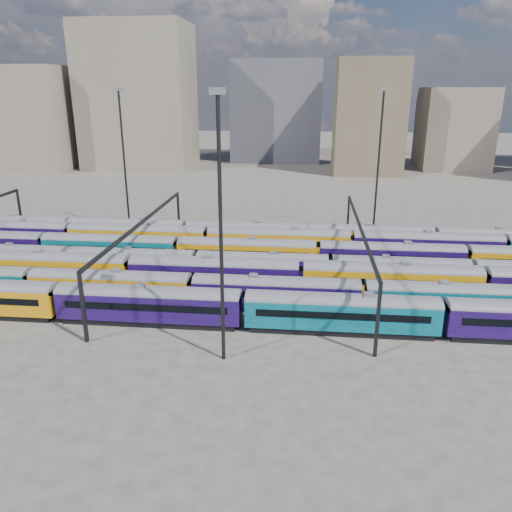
# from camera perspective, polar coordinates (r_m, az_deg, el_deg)

# --- Properties ---
(ground) EXTENTS (500.00, 500.00, 0.00)m
(ground) POSITION_cam_1_polar(r_m,az_deg,el_deg) (70.02, 3.27, -2.75)
(ground) COLOR #413C37
(ground) RESTS_ON ground
(rake_0) EXTENTS (128.26, 3.13, 5.27)m
(rake_0) POSITION_cam_1_polar(r_m,az_deg,el_deg) (57.07, 20.59, -6.13)
(rake_0) COLOR black
(rake_0) RESTS_ON ground
(rake_1) EXTENTS (122.37, 2.98, 5.02)m
(rake_1) POSITION_cam_1_polar(r_m,az_deg,el_deg) (61.21, -7.33, -3.46)
(rake_1) COLOR black
(rake_1) RESTS_ON ground
(rake_2) EXTENTS (135.00, 3.29, 5.55)m
(rake_2) POSITION_cam_1_polar(r_m,az_deg,el_deg) (64.26, 5.18, -2.02)
(rake_2) COLOR black
(rake_2) RESTS_ON ground
(rake_3) EXTENTS (112.20, 2.74, 4.60)m
(rake_3) POSITION_cam_1_polar(r_m,az_deg,el_deg) (70.77, -6.90, -0.54)
(rake_3) COLOR black
(rake_3) RESTS_ON ground
(rake_4) EXTENTS (125.91, 3.07, 5.17)m
(rake_4) POSITION_cam_1_polar(r_m,az_deg,el_deg) (73.79, 7.10, 0.51)
(rake_4) COLOR black
(rake_4) RESTS_ON ground
(rake_5) EXTENTS (135.90, 3.31, 5.59)m
(rake_5) POSITION_cam_1_polar(r_m,az_deg,el_deg) (79.98, -5.61, 2.17)
(rake_5) COLOR black
(rake_5) RESTS_ON ground
(rake_6) EXTENTS (123.04, 3.00, 5.05)m
(rake_6) POSITION_cam_1_polar(r_m,az_deg,el_deg) (83.35, 5.88, 2.64)
(rake_6) COLOR black
(rake_6) RESTS_ON ground
(gantry_1) EXTENTS (0.35, 40.35, 8.03)m
(gantry_1) POSITION_cam_1_polar(r_m,az_deg,el_deg) (71.46, -12.88, 2.98)
(gantry_1) COLOR black
(gantry_1) RESTS_ON ground
(gantry_2) EXTENTS (0.35, 40.35, 8.03)m
(gantry_2) POSITION_cam_1_polar(r_m,az_deg,el_deg) (68.19, 11.81, 2.31)
(gantry_2) COLOR black
(gantry_2) RESTS_ON ground
(mast_1) EXTENTS (1.40, 0.50, 25.60)m
(mast_1) POSITION_cam_1_polar(r_m,az_deg,el_deg) (93.76, -14.88, 10.99)
(mast_1) COLOR black
(mast_1) RESTS_ON ground
(mast_2) EXTENTS (1.40, 0.50, 25.60)m
(mast_2) POSITION_cam_1_polar(r_m,az_deg,el_deg) (45.31, -4.07, 3.82)
(mast_2) COLOR black
(mast_2) RESTS_ON ground
(mast_3) EXTENTS (1.40, 0.50, 25.60)m
(mast_3) POSITION_cam_1_polar(r_m,az_deg,el_deg) (90.73, 13.86, 10.83)
(mast_3) COLOR black
(mast_3) RESTS_ON ground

